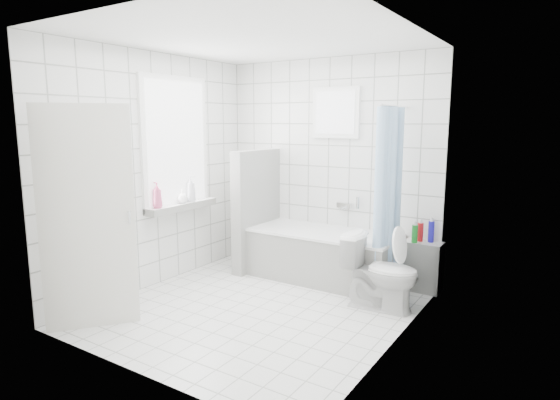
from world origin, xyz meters
The scene contains 19 objects.
ground centered at (0.00, 0.00, 0.00)m, with size 3.00×3.00×0.00m, color white.
ceiling centered at (0.00, 0.00, 2.60)m, with size 3.00×3.00×0.00m, color white.
wall_back centered at (0.00, 1.50, 1.30)m, with size 2.80×0.02×2.60m, color white.
wall_front centered at (0.00, -1.50, 1.30)m, with size 2.80×0.02×2.60m, color white.
wall_left centered at (-1.40, 0.00, 1.30)m, with size 0.02×3.00×2.60m, color white.
wall_right centered at (1.40, 0.00, 1.30)m, with size 0.02×3.00×2.60m, color white.
window_left centered at (-1.35, 0.30, 1.60)m, with size 0.01×0.90×1.40m, color white.
window_back centered at (0.10, 1.46, 1.95)m, with size 0.50×0.01×0.50m, color white.
window_sill centered at (-1.31, 0.30, 0.86)m, with size 0.18×1.02×0.08m, color white.
door centered at (-1.00, -1.17, 1.00)m, with size 0.04×0.80×2.00m, color silver.
bathtub centered at (0.15, 1.12, 0.29)m, with size 1.73×0.77×0.58m.
partition_wall centered at (-0.78, 1.07, 0.75)m, with size 0.15×0.85×1.50m, color white.
tiled_ledge centered at (1.24, 1.38, 0.28)m, with size 0.40×0.24×0.55m, color white.
toilet centered at (1.03, 0.65, 0.37)m, with size 0.42×0.73×0.75m, color white.
curtain_rod centered at (0.95, 1.10, 2.00)m, with size 0.02×0.02×0.80m, color silver.
shower_curtain centered at (0.95, 0.97, 1.10)m, with size 0.14×0.48×1.78m, color #468ACE, non-canonical shape.
tub_faucet centered at (0.25, 1.46, 0.85)m, with size 0.18×0.06×0.06m, color silver.
sill_bottles centered at (-1.30, 0.23, 1.03)m, with size 0.16×0.67×0.31m.
ledge_bottles centered at (1.22, 1.37, 0.66)m, with size 0.21×0.18×0.23m.
Camera 1 is at (2.60, -3.63, 1.84)m, focal length 30.00 mm.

